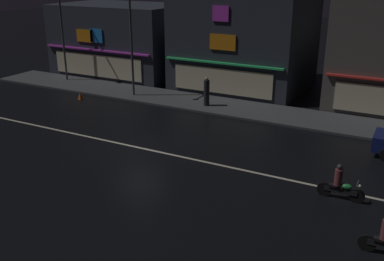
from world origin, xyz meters
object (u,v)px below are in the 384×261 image
at_px(streetlamp_west, 60,27).
at_px(pedestrian_on_sidewalk, 207,92).
at_px(streetlamp_mid, 129,35).
at_px(traffic_cone, 80,96).
at_px(motorcycle_lead, 340,185).

xyz_separation_m(streetlamp_west, pedestrian_on_sidewalk, (13.54, -1.00, -3.42)).
relative_size(streetlamp_west, streetlamp_mid, 1.00).
bearing_deg(pedestrian_on_sidewalk, traffic_cone, -122.31).
xyz_separation_m(streetlamp_mid, motorcycle_lead, (16.20, -8.45, -3.84)).
distance_m(streetlamp_mid, pedestrian_on_sidewalk, 6.79).
bearing_deg(motorcycle_lead, streetlamp_mid, -28.11).
xyz_separation_m(motorcycle_lead, traffic_cone, (-19.21, 6.33, -0.36)).
xyz_separation_m(streetlamp_mid, traffic_cone, (-3.02, -2.12, -4.20)).
height_order(streetlamp_west, pedestrian_on_sidewalk, streetlamp_west).
relative_size(streetlamp_west, pedestrian_on_sidewalk, 3.75).
relative_size(streetlamp_mid, pedestrian_on_sidewalk, 3.75).
xyz_separation_m(streetlamp_west, traffic_cone, (4.67, -3.47, -4.20)).
height_order(streetlamp_mid, pedestrian_on_sidewalk, streetlamp_mid).
distance_m(streetlamp_west, pedestrian_on_sidewalk, 14.00).
distance_m(streetlamp_mid, traffic_cone, 5.59).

